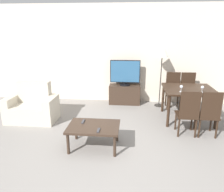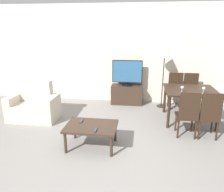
{
  "view_description": "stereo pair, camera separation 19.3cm",
  "coord_description": "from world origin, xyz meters",
  "px_view_note": "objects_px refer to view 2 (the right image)",
  "views": [
    {
      "loc": [
        0.42,
        -2.86,
        2.06
      ],
      "look_at": [
        -0.0,
        1.64,
        0.65
      ],
      "focal_mm": 35.0,
      "sensor_mm": 36.0,
      "label": 1
    },
    {
      "loc": [
        0.61,
        -2.84,
        2.06
      ],
      "look_at": [
        -0.0,
        1.64,
        0.65
      ],
      "focal_mm": 35.0,
      "sensor_mm": 36.0,
      "label": 2
    }
  ],
  "objects_px": {
    "floor_lamp": "(165,55)",
    "dining_chair_far": "(191,90)",
    "tv_stand": "(127,94)",
    "dining_table": "(190,93)",
    "dining_chair_near_right": "(209,114)",
    "remote_secondary": "(81,121)",
    "tv": "(127,73)",
    "coffee_table": "(91,128)",
    "remote_primary": "(95,130)",
    "wine_glass_center": "(182,88)",
    "dining_chair_far_left": "(176,90)",
    "armchair": "(34,106)",
    "dining_chair_near": "(188,113)",
    "wine_glass_left": "(204,89)"
  },
  "relations": [
    {
      "from": "dining_chair_near_right",
      "to": "floor_lamp",
      "type": "relative_size",
      "value": 0.58
    },
    {
      "from": "tv",
      "to": "dining_table",
      "type": "relative_size",
      "value": 0.73
    },
    {
      "from": "dining_table",
      "to": "remote_primary",
      "type": "xyz_separation_m",
      "value": [
        -1.83,
        -1.64,
        -0.23
      ]
    },
    {
      "from": "dining_chair_near_right",
      "to": "remote_primary",
      "type": "height_order",
      "value": "dining_chair_near_right"
    },
    {
      "from": "coffee_table",
      "to": "floor_lamp",
      "type": "xyz_separation_m",
      "value": [
        1.41,
        2.34,
        1.02
      ]
    },
    {
      "from": "tv_stand",
      "to": "tv",
      "type": "distance_m",
      "value": 0.62
    },
    {
      "from": "armchair",
      "to": "floor_lamp",
      "type": "distance_m",
      "value": 3.46
    },
    {
      "from": "armchair",
      "to": "remote_primary",
      "type": "distance_m",
      "value": 2.15
    },
    {
      "from": "remote_secondary",
      "to": "wine_glass_left",
      "type": "height_order",
      "value": "wine_glass_left"
    },
    {
      "from": "tv_stand",
      "to": "wine_glass_center",
      "type": "height_order",
      "value": "wine_glass_center"
    },
    {
      "from": "dining_chair_near_right",
      "to": "dining_chair_far_left",
      "type": "xyz_separation_m",
      "value": [
        -0.39,
        1.67,
        0.0
      ]
    },
    {
      "from": "tv",
      "to": "remote_primary",
      "type": "distance_m",
      "value": 2.7
    },
    {
      "from": "tv_stand",
      "to": "dining_table",
      "type": "height_order",
      "value": "dining_table"
    },
    {
      "from": "tv",
      "to": "dining_chair_near_right",
      "type": "relative_size",
      "value": 0.87
    },
    {
      "from": "floor_lamp",
      "to": "remote_primary",
      "type": "distance_m",
      "value": 3.0
    },
    {
      "from": "dining_table",
      "to": "floor_lamp",
      "type": "bearing_deg",
      "value": 121.21
    },
    {
      "from": "armchair",
      "to": "dining_chair_near",
      "type": "relative_size",
      "value": 1.18
    },
    {
      "from": "dining_table",
      "to": "dining_chair_near",
      "type": "bearing_deg",
      "value": -103.16
    },
    {
      "from": "dining_table",
      "to": "remote_primary",
      "type": "distance_m",
      "value": 2.47
    },
    {
      "from": "dining_chair_near_right",
      "to": "remote_secondary",
      "type": "bearing_deg",
      "value": -168.52
    },
    {
      "from": "tv_stand",
      "to": "remote_secondary",
      "type": "height_order",
      "value": "tv_stand"
    },
    {
      "from": "tv",
      "to": "remote_secondary",
      "type": "relative_size",
      "value": 5.47
    },
    {
      "from": "armchair",
      "to": "floor_lamp",
      "type": "bearing_deg",
      "value": 22.58
    },
    {
      "from": "dining_table",
      "to": "remote_primary",
      "type": "height_order",
      "value": "dining_table"
    },
    {
      "from": "coffee_table",
      "to": "remote_primary",
      "type": "relative_size",
      "value": 6.01
    },
    {
      "from": "remote_primary",
      "to": "wine_glass_left",
      "type": "xyz_separation_m",
      "value": [
        2.03,
        1.35,
        0.42
      ]
    },
    {
      "from": "dining_chair_near_right",
      "to": "wine_glass_left",
      "type": "distance_m",
      "value": 0.65
    },
    {
      "from": "dining_chair_near",
      "to": "dining_chair_near_right",
      "type": "distance_m",
      "value": 0.39
    },
    {
      "from": "dining_chair_near_right",
      "to": "dining_chair_far_left",
      "type": "distance_m",
      "value": 1.72
    },
    {
      "from": "tv_stand",
      "to": "remote_primary",
      "type": "height_order",
      "value": "tv_stand"
    },
    {
      "from": "coffee_table",
      "to": "remote_secondary",
      "type": "height_order",
      "value": "remote_secondary"
    },
    {
      "from": "armchair",
      "to": "dining_chair_near_right",
      "type": "bearing_deg",
      "value": -6.95
    },
    {
      "from": "tv_stand",
      "to": "dining_table",
      "type": "bearing_deg",
      "value": -33.92
    },
    {
      "from": "coffee_table",
      "to": "wine_glass_left",
      "type": "xyz_separation_m",
      "value": [
        2.14,
        1.16,
        0.48
      ]
    },
    {
      "from": "tv_stand",
      "to": "wine_glass_center",
      "type": "relative_size",
      "value": 5.92
    },
    {
      "from": "armchair",
      "to": "remote_secondary",
      "type": "height_order",
      "value": "armchair"
    },
    {
      "from": "armchair",
      "to": "dining_table",
      "type": "height_order",
      "value": "armchair"
    },
    {
      "from": "tv_stand",
      "to": "coffee_table",
      "type": "xyz_separation_m",
      "value": [
        -0.45,
        -2.46,
        0.1
      ]
    },
    {
      "from": "dining_chair_far_left",
      "to": "dining_chair_near",
      "type": "bearing_deg",
      "value": -90.0
    },
    {
      "from": "coffee_table",
      "to": "dining_table",
      "type": "height_order",
      "value": "dining_table"
    },
    {
      "from": "dining_chair_near_right",
      "to": "wine_glass_center",
      "type": "height_order",
      "value": "dining_chair_near_right"
    },
    {
      "from": "dining_chair_near",
      "to": "floor_lamp",
      "type": "distance_m",
      "value": 1.96
    },
    {
      "from": "dining_chair_far_left",
      "to": "armchair",
      "type": "bearing_deg",
      "value": -160.22
    },
    {
      "from": "remote_secondary",
      "to": "tv_stand",
      "type": "bearing_deg",
      "value": 73.84
    },
    {
      "from": "floor_lamp",
      "to": "dining_chair_far",
      "type": "bearing_deg",
      "value": -3.79
    },
    {
      "from": "armchair",
      "to": "tv",
      "type": "relative_size",
      "value": 1.36
    },
    {
      "from": "dining_chair_near_right",
      "to": "wine_glass_left",
      "type": "relative_size",
      "value": 6.44
    },
    {
      "from": "dining_chair_near_right",
      "to": "wine_glass_center",
      "type": "distance_m",
      "value": 0.79
    },
    {
      "from": "dining_table",
      "to": "dining_chair_near_right",
      "type": "bearing_deg",
      "value": -76.84
    },
    {
      "from": "dining_table",
      "to": "tv_stand",
      "type": "bearing_deg",
      "value": 146.08
    }
  ]
}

